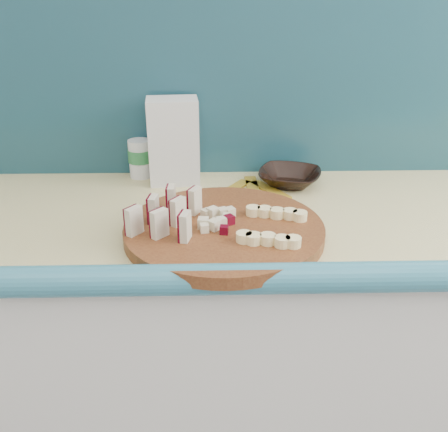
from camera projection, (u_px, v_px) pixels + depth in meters
name	position (u px, v px, depth m)	size (l,w,h in m)	color
kitchen_counter	(233.00, 360.00, 1.39)	(2.20, 0.63, 0.91)	silver
backsplash	(230.00, 84.00, 1.35)	(2.20, 0.02, 0.50)	teal
cutting_board	(224.00, 230.00, 1.08)	(0.43, 0.43, 0.03)	#4E2010
apple_wedges	(168.00, 212.00, 1.06)	(0.15, 0.18, 0.06)	beige
apple_chunks	(211.00, 219.00, 1.07)	(0.07, 0.07, 0.02)	beige
banana_slices	(273.00, 225.00, 1.05)	(0.17, 0.18, 0.02)	#FFE69B
brown_bowl	(290.00, 178.00, 1.35)	(0.17, 0.17, 0.04)	black
flour_bag	(174.00, 141.00, 1.33)	(0.13, 0.09, 0.23)	silver
canister	(140.00, 158.00, 1.39)	(0.07, 0.07, 0.11)	silver
banana_peel	(252.00, 189.00, 1.32)	(0.20, 0.17, 0.01)	gold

